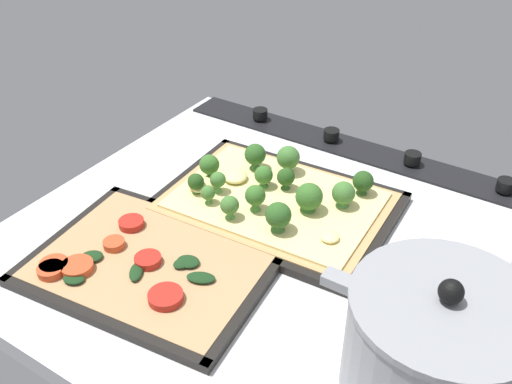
{
  "coord_description": "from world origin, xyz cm",
  "views": [
    {
      "loc": [
        -30.29,
        54.99,
        51.8
      ],
      "look_at": [
        5.74,
        -1.18,
        5.96
      ],
      "focal_mm": 40.6,
      "sensor_mm": 36.0,
      "label": 1
    }
  ],
  "objects_px": {
    "baking_tray_front": "(276,207)",
    "broccoli_pizza": "(275,196)",
    "cooking_pot": "(436,348)",
    "veggie_pizza_back": "(146,262)",
    "baking_tray_back": "(153,265)"
  },
  "relations": [
    {
      "from": "baking_tray_front",
      "to": "veggie_pizza_back",
      "type": "xyz_separation_m",
      "value": [
        0.07,
        0.21,
        0.01
      ]
    },
    {
      "from": "baking_tray_front",
      "to": "baking_tray_back",
      "type": "height_order",
      "value": "same"
    },
    {
      "from": "cooking_pot",
      "to": "baking_tray_front",
      "type": "bearing_deg",
      "value": -32.84
    },
    {
      "from": "broccoli_pizza",
      "to": "veggie_pizza_back",
      "type": "distance_m",
      "value": 0.22
    },
    {
      "from": "broccoli_pizza",
      "to": "baking_tray_back",
      "type": "bearing_deg",
      "value": 72.18
    },
    {
      "from": "baking_tray_back",
      "to": "baking_tray_front",
      "type": "bearing_deg",
      "value": -108.85
    },
    {
      "from": "baking_tray_front",
      "to": "baking_tray_back",
      "type": "distance_m",
      "value": 0.21
    },
    {
      "from": "baking_tray_front",
      "to": "broccoli_pizza",
      "type": "height_order",
      "value": "broccoli_pizza"
    },
    {
      "from": "veggie_pizza_back",
      "to": "cooking_pot",
      "type": "height_order",
      "value": "cooking_pot"
    },
    {
      "from": "baking_tray_front",
      "to": "cooking_pot",
      "type": "height_order",
      "value": "cooking_pot"
    },
    {
      "from": "baking_tray_front",
      "to": "cooking_pot",
      "type": "bearing_deg",
      "value": 147.16
    },
    {
      "from": "cooking_pot",
      "to": "broccoli_pizza",
      "type": "bearing_deg",
      "value": -32.73
    },
    {
      "from": "broccoli_pizza",
      "to": "baking_tray_back",
      "type": "xyz_separation_m",
      "value": [
        0.07,
        0.2,
        -0.02
      ]
    },
    {
      "from": "baking_tray_front",
      "to": "broccoli_pizza",
      "type": "xyz_separation_m",
      "value": [
        0.0,
        -0.0,
        0.02
      ]
    },
    {
      "from": "veggie_pizza_back",
      "to": "baking_tray_front",
      "type": "bearing_deg",
      "value": -109.64
    }
  ]
}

